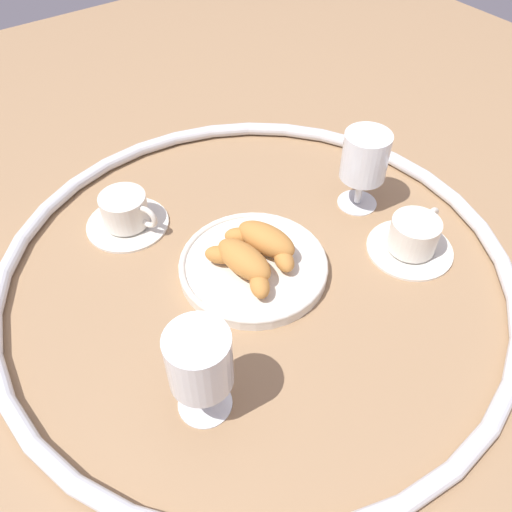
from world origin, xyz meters
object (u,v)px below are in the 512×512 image
Objects in this scene: coffee_cup_near at (413,238)px; pastry_plate at (256,264)px; croissant_large at (265,241)px; croissant_small at (244,263)px; juice_glass_left at (199,362)px; juice_glass_right at (365,159)px; coffee_cup_far at (126,213)px.

pastry_plate is at bearing 63.99° from coffee_cup_near.
pastry_plate is 1.73× the size of croissant_large.
croissant_large is 0.97× the size of croissant_small.
juice_glass_left is (-0.15, 0.21, 0.05)m from croissant_large.
juice_glass_left is (-0.14, 0.15, 0.05)m from croissant_small.
pastry_plate is 0.04m from croissant_small.
coffee_cup_near is 0.42m from juice_glass_left.
juice_glass_right is (0.13, -0.01, 0.07)m from coffee_cup_near.
croissant_large is 0.96× the size of coffee_cup_far.
croissant_large is 0.24m from coffee_cup_far.
coffee_cup_far is 0.97× the size of juice_glass_left.
coffee_cup_near is at bearing -111.42° from croissant_small.
croissant_large is at bearing -70.20° from croissant_small.
coffee_cup_far is at bearing 29.02° from pastry_plate.
juice_glass_right is at bearing -84.38° from pastry_plate.
croissant_large is at bearing -69.34° from pastry_plate.
pastry_plate is 0.25m from juice_glass_left.
coffee_cup_far is (0.20, 0.14, -0.01)m from croissant_large.
coffee_cup_near and coffee_cup_far have the same top height.
juice_glass_left reaches higher than croissant_large.
juice_glass_left is 0.45m from juice_glass_right.
croissant_small is 0.23m from coffee_cup_far.
juice_glass_left is at bearing 131.35° from croissant_small.
juice_glass_right reaches higher than coffee_cup_near.
croissant_large is 0.05m from croissant_small.
coffee_cup_far is at bearing 47.03° from coffee_cup_near.
juice_glass_left is at bearing 168.79° from coffee_cup_far.
pastry_plate is 1.68× the size of croissant_small.
juice_glass_right is at bearing -4.20° from coffee_cup_near.
pastry_plate is at bearing -70.88° from croissant_small.
croissant_small is (-0.02, 0.05, 0.00)m from croissant_large.
coffee_cup_near is 0.46m from coffee_cup_far.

